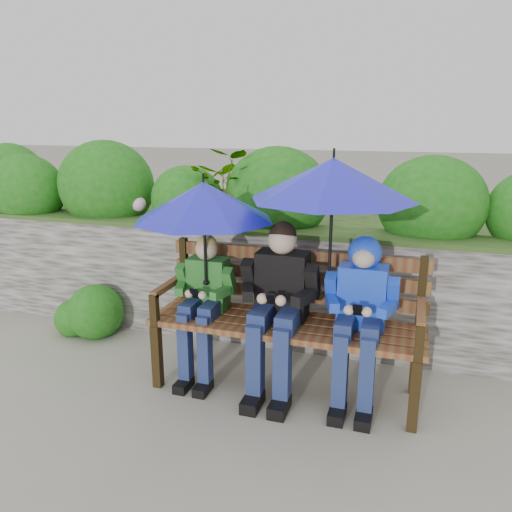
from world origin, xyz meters
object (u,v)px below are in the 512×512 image
(boy_right, at_px, (360,306))
(boy_middle, at_px, (278,300))
(umbrella_left, at_px, (204,202))
(umbrella_right, at_px, (333,179))
(park_bench, at_px, (288,311))
(boy_left, at_px, (204,298))

(boy_right, bearing_deg, boy_middle, -177.99)
(boy_middle, distance_m, boy_right, 0.57)
(umbrella_left, xyz_separation_m, umbrella_right, (0.89, 0.05, 0.18))
(park_bench, xyz_separation_m, boy_middle, (-0.05, -0.10, 0.12))
(boy_right, xyz_separation_m, umbrella_left, (-1.12, -0.01, 0.65))
(park_bench, xyz_separation_m, umbrella_left, (-0.60, -0.09, 0.78))
(boy_left, xyz_separation_m, umbrella_right, (0.92, 0.05, 0.91))
(park_bench, xyz_separation_m, boy_left, (-0.63, -0.09, 0.06))
(umbrella_left, bearing_deg, boy_middle, -0.83)
(boy_middle, relative_size, boy_right, 1.06)
(umbrella_left, distance_m, umbrella_right, 0.91)
(boy_right, bearing_deg, park_bench, 171.19)
(boy_left, xyz_separation_m, umbrella_left, (0.03, -0.01, 0.73))
(boy_left, height_order, boy_middle, boy_middle)
(boy_right, distance_m, umbrella_right, 0.87)
(boy_left, height_order, boy_right, boy_right)
(boy_left, relative_size, boy_middle, 0.89)
(park_bench, height_order, boy_left, boy_left)
(boy_right, bearing_deg, umbrella_left, -179.39)
(park_bench, relative_size, boy_right, 1.65)
(boy_right, bearing_deg, boy_left, -179.71)
(umbrella_right, bearing_deg, boy_middle, -170.02)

